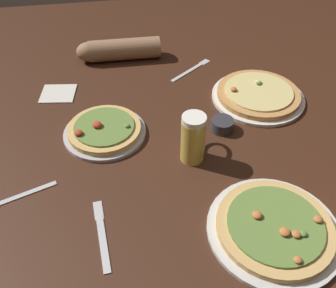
# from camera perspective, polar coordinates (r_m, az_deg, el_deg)

# --- Properties ---
(ground_plane) EXTENTS (2.40, 2.40, 0.03)m
(ground_plane) POSITION_cam_1_polar(r_m,az_deg,el_deg) (1.16, -0.00, -1.27)
(ground_plane) COLOR #3D2114
(pizza_plate_near) EXTENTS (0.33, 0.33, 0.05)m
(pizza_plate_near) POSITION_cam_1_polar(r_m,az_deg,el_deg) (0.98, 16.03, -12.28)
(pizza_plate_near) COLOR silver
(pizza_plate_near) RESTS_ON ground_plane
(pizza_plate_far) EXTENTS (0.26, 0.26, 0.05)m
(pizza_plate_far) POSITION_cam_1_polar(r_m,az_deg,el_deg) (1.21, -9.75, 2.09)
(pizza_plate_far) COLOR #B2B2B7
(pizza_plate_far) RESTS_ON ground_plane
(pizza_plate_side) EXTENTS (0.33, 0.33, 0.05)m
(pizza_plate_side) POSITION_cam_1_polar(r_m,az_deg,el_deg) (1.38, 13.68, 7.37)
(pizza_plate_side) COLOR silver
(pizza_plate_side) RESTS_ON ground_plane
(beer_mug_amber) EXTENTS (0.09, 0.12, 0.16)m
(beer_mug_amber) POSITION_cam_1_polar(r_m,az_deg,el_deg) (1.07, 3.94, 1.01)
(beer_mug_amber) COLOR gold
(beer_mug_amber) RESTS_ON ground_plane
(ramekin_sauce) EXTENTS (0.07, 0.07, 0.04)m
(ramekin_sauce) POSITION_cam_1_polar(r_m,az_deg,el_deg) (1.22, 8.33, 2.95)
(ramekin_sauce) COLOR #333338
(ramekin_sauce) RESTS_ON ground_plane
(napkin_folded) EXTENTS (0.14, 0.13, 0.01)m
(napkin_folded) POSITION_cam_1_polar(r_m,az_deg,el_deg) (1.43, -16.55, 7.52)
(napkin_folded) COLOR silver
(napkin_folded) RESTS_ON ground_plane
(fork_left) EXTENTS (0.19, 0.15, 0.01)m
(fork_left) POSITION_cam_1_polar(r_m,az_deg,el_deg) (1.52, 3.66, 11.40)
(fork_left) COLOR silver
(fork_left) RESTS_ON ground_plane
(knife_right) EXTENTS (0.04, 0.21, 0.01)m
(knife_right) POSITION_cam_1_polar(r_m,az_deg,el_deg) (0.96, -10.16, -13.43)
(knife_right) COLOR silver
(knife_right) RESTS_ON ground_plane
(fork_spare) EXTENTS (0.20, 0.09, 0.01)m
(fork_spare) POSITION_cam_1_polar(r_m,az_deg,el_deg) (1.10, -22.09, -7.48)
(fork_spare) COLOR silver
(fork_spare) RESTS_ON ground_plane
(diner_arm) EXTENTS (0.34, 0.09, 0.09)m
(diner_arm) POSITION_cam_1_polar(r_m,az_deg,el_deg) (1.58, -7.91, 14.15)
(diner_arm) COLOR #936B4C
(diner_arm) RESTS_ON ground_plane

